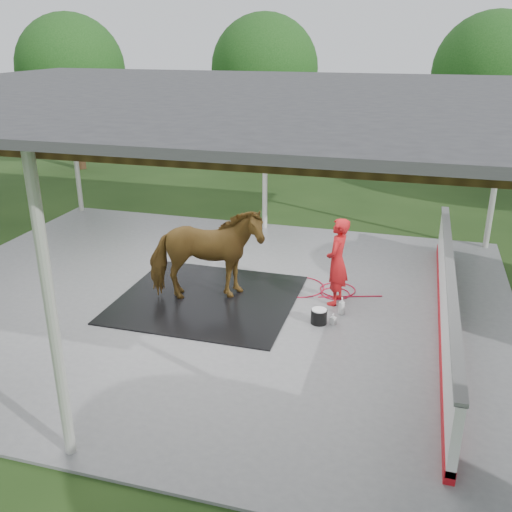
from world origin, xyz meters
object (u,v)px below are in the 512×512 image
(horse, at_px, (206,255))
(handler, at_px, (337,262))
(dasher_board, at_px, (446,301))
(wash_bucket, at_px, (319,316))

(horse, distance_m, handler, 2.54)
(dasher_board, distance_m, wash_bucket, 2.26)
(handler, bearing_deg, wash_bucket, -2.11)
(handler, xyz_separation_m, wash_bucket, (-0.15, -0.95, -0.72))
(horse, relative_size, wash_bucket, 7.38)
(dasher_board, bearing_deg, wash_bucket, -169.09)
(handler, bearing_deg, horse, -69.94)
(horse, height_order, wash_bucket, horse)
(handler, bearing_deg, dasher_board, 82.66)
(dasher_board, xyz_separation_m, handler, (-2.03, 0.53, 0.32))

